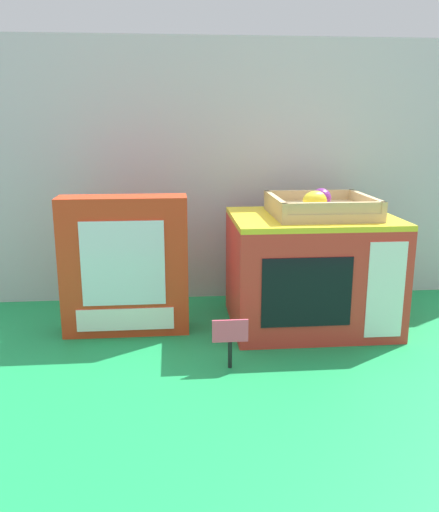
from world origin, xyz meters
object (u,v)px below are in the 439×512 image
food_groups_crate (320,208)px  cookie_set_box (125,266)px  price_sign (230,336)px  toy_microwave (310,270)px

food_groups_crate → cookie_set_box: bearing=-178.7°
cookie_set_box → price_sign: bearing=-44.4°
toy_microwave → price_sign: size_ratio=3.67×
price_sign → toy_microwave: bearing=46.4°
price_sign → cookie_set_box: bearing=135.6°
food_groups_crate → price_sign: size_ratio=2.23×
cookie_set_box → price_sign: size_ratio=3.12×
cookie_set_box → toy_microwave: bearing=1.9°
food_groups_crate → price_sign: (-0.23, -0.22, -0.21)m
price_sign → food_groups_crate: bearing=43.8°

